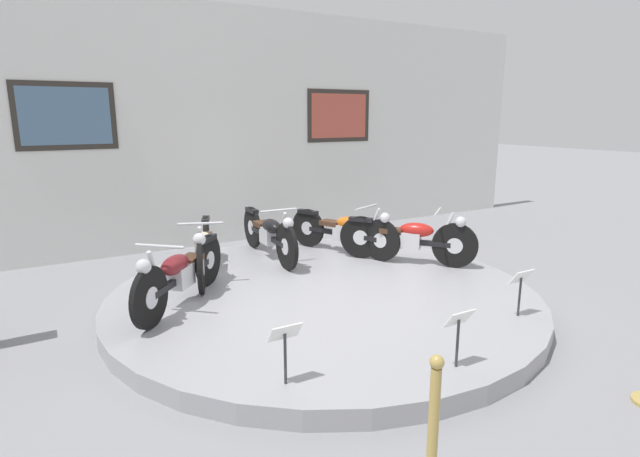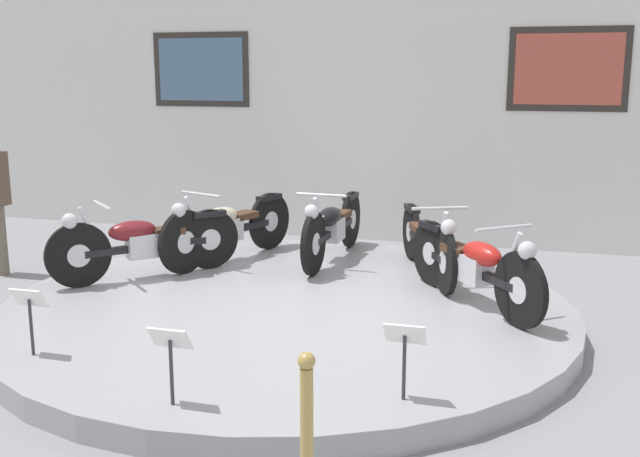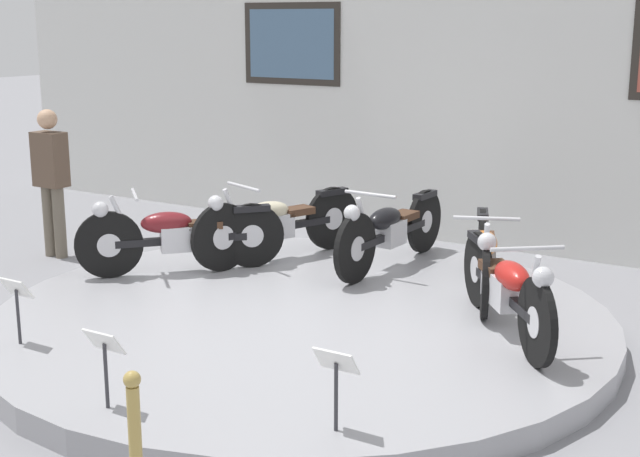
{
  "view_description": "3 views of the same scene",
  "coord_description": "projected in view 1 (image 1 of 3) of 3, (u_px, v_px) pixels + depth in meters",
  "views": [
    {
      "loc": [
        -2.92,
        -4.97,
        2.26
      ],
      "look_at": [
        0.15,
        0.36,
        0.86
      ],
      "focal_mm": 28.0,
      "sensor_mm": 36.0,
      "label": 1
    },
    {
      "loc": [
        2.09,
        -6.12,
        2.22
      ],
      "look_at": [
        0.27,
        0.15,
        0.85
      ],
      "focal_mm": 42.0,
      "sensor_mm": 36.0,
      "label": 2
    },
    {
      "loc": [
        3.82,
        -5.88,
        2.54
      ],
      "look_at": [
        -0.03,
        0.35,
        0.82
      ],
      "focal_mm": 50.0,
      "sensor_mm": 36.0,
      "label": 3
    }
  ],
  "objects": [
    {
      "name": "motorcycle_red",
      "position": [
        409.0,
        237.0,
        7.09
      ],
      "size": [
        1.3,
        1.57,
        0.79
      ],
      "color": "black",
      "rests_on": "display_platform"
    },
    {
      "name": "motorcycle_cream",
      "position": [
        204.0,
        247.0,
        6.5
      ],
      "size": [
        0.77,
        1.91,
        0.81
      ],
      "color": "black",
      "rests_on": "display_platform"
    },
    {
      "name": "ground_plane",
      "position": [
        324.0,
        304.0,
        6.12
      ],
      "size": [
        60.0,
        60.0,
        0.0
      ],
      "primitive_type": "plane",
      "color": "gray"
    },
    {
      "name": "back_wall",
      "position": [
        219.0,
        128.0,
        8.71
      ],
      "size": [
        14.0,
        0.22,
        4.09
      ],
      "color": "silver",
      "rests_on": "ground_plane"
    },
    {
      "name": "info_placard_front_left",
      "position": [
        285.0,
        340.0,
        3.86
      ],
      "size": [
        0.26,
        0.11,
        0.51
      ],
      "color": "#333338",
      "rests_on": "display_platform"
    },
    {
      "name": "motorcycle_maroon",
      "position": [
        180.0,
        272.0,
        5.51
      ],
      "size": [
        1.38,
        1.5,
        0.79
      ],
      "color": "black",
      "rests_on": "display_platform"
    },
    {
      "name": "info_placard_front_centre",
      "position": [
        459.0,
        326.0,
        4.13
      ],
      "size": [
        0.26,
        0.11,
        0.51
      ],
      "color": "#333338",
      "rests_on": "display_platform"
    },
    {
      "name": "display_platform",
      "position": [
        324.0,
        297.0,
        6.1
      ],
      "size": [
        5.12,
        5.12,
        0.19
      ],
      "primitive_type": "cylinder",
      "color": "#99999E",
      "rests_on": "ground_plane"
    },
    {
      "name": "motorcycle_orange",
      "position": [
        345.0,
        230.0,
        7.57
      ],
      "size": [
        0.82,
        1.83,
        0.78
      ],
      "color": "black",
      "rests_on": "display_platform"
    },
    {
      "name": "info_placard_front_right",
      "position": [
        521.0,
        283.0,
        5.2
      ],
      "size": [
        0.26,
        0.11,
        0.51
      ],
      "color": "#333338",
      "rests_on": "display_platform"
    },
    {
      "name": "motorcycle_black",
      "position": [
        269.0,
        232.0,
        7.33
      ],
      "size": [
        0.54,
        2.0,
        0.8
      ],
      "color": "black",
      "rests_on": "display_platform"
    }
  ]
}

